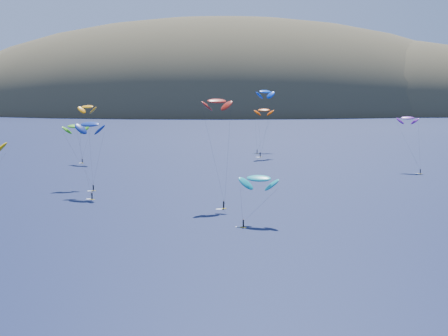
% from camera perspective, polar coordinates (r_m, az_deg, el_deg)
% --- Properties ---
extents(ground, '(2800.00, 2800.00, 0.00)m').
position_cam_1_polar(ground, '(80.74, -7.48, -14.53)').
color(ground, black).
rests_on(ground, ground).
extents(island, '(730.00, 300.00, 210.00)m').
position_cam_1_polar(island, '(638.46, 1.80, 4.38)').
color(island, '#3D3526').
rests_on(island, ground).
extents(kitesurfer_1, '(9.14, 9.07, 23.05)m').
position_cam_1_polar(kitesurfer_1, '(240.07, -12.40, 5.48)').
color(kitesurfer_1, yellow).
rests_on(kitesurfer_1, ground).
extents(kitesurfer_3, '(10.85, 11.35, 19.56)m').
position_cam_1_polar(kitesurfer_3, '(185.38, -13.40, 3.72)').
color(kitesurfer_3, yellow).
rests_on(kitesurfer_3, ground).
extents(kitesurfer_4, '(9.89, 11.01, 28.59)m').
position_cam_1_polar(kitesurfer_4, '(254.17, 3.78, 6.97)').
color(kitesurfer_4, yellow).
rests_on(kitesurfer_4, ground).
extents(kitesurfer_5, '(9.27, 8.43, 12.11)m').
position_cam_1_polar(kitesurfer_5, '(134.83, 3.20, -0.96)').
color(kitesurfer_5, yellow).
rests_on(kitesurfer_5, ground).
extents(kitesurfer_6, '(7.60, 12.61, 19.81)m').
position_cam_1_polar(kitesurfer_6, '(222.53, 16.44, 4.40)').
color(kitesurfer_6, yellow).
rests_on(kitesurfer_6, ground).
extents(kitesurfer_9, '(8.70, 11.89, 27.82)m').
position_cam_1_polar(kitesurfer_9, '(155.32, -0.66, 6.11)').
color(kitesurfer_9, yellow).
rests_on(kitesurfer_9, ground).
extents(kitesurfer_10, '(9.92, 13.61, 21.44)m').
position_cam_1_polar(kitesurfer_10, '(172.47, -12.15, 3.92)').
color(kitesurfer_10, yellow).
rests_on(kitesurfer_10, ground).
extents(kitesurfer_11, '(8.34, 12.43, 20.00)m').
position_cam_1_polar(kitesurfer_11, '(270.81, 3.67, 5.30)').
color(kitesurfer_11, yellow).
rests_on(kitesurfer_11, ground).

